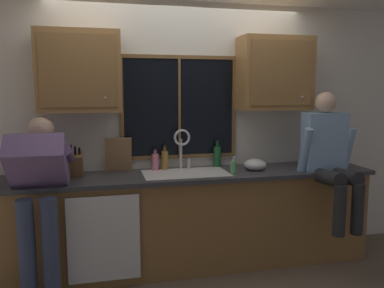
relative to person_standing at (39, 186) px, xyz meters
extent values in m
cube|color=silver|center=(1.27, 0.64, 0.34)|extent=(5.98, 0.12, 2.55)
cube|color=black|center=(1.27, 0.57, 0.59)|extent=(1.10, 0.02, 0.95)
cube|color=brown|center=(1.27, 0.56, 1.09)|extent=(1.17, 0.02, 0.04)
cube|color=brown|center=(1.27, 0.56, 0.10)|extent=(1.17, 0.02, 0.04)
cube|color=brown|center=(0.70, 0.56, 0.59)|extent=(0.03, 0.02, 0.95)
cube|color=brown|center=(1.83, 0.56, 0.59)|extent=(0.03, 0.02, 0.95)
cube|color=brown|center=(1.27, 0.56, 0.59)|extent=(0.02, 0.02, 0.95)
cube|color=olive|center=(1.27, 0.29, -0.49)|extent=(3.58, 0.58, 0.88)
cube|color=#38383D|center=(1.27, 0.27, -0.03)|extent=(3.64, 0.62, 0.04)
cube|color=white|center=(0.49, -0.03, -0.47)|extent=(0.60, 0.02, 0.74)
cube|color=#9E703D|center=(0.33, 0.41, 0.93)|extent=(0.72, 0.33, 0.72)
cube|color=olive|center=(0.33, 0.24, 0.93)|extent=(0.64, 0.01, 0.62)
sphere|color=#B2B2B7|center=(0.54, 0.23, 0.70)|extent=(0.02, 0.02, 0.02)
cube|color=#9E703D|center=(2.21, 0.41, 0.93)|extent=(0.72, 0.33, 0.72)
cube|color=olive|center=(2.21, 0.24, 0.93)|extent=(0.64, 0.01, 0.62)
sphere|color=#B2B2B7|center=(2.42, 0.23, 0.70)|extent=(0.02, 0.02, 0.02)
cube|color=silver|center=(1.27, 0.28, -0.02)|extent=(0.80, 0.46, 0.02)
cube|color=beige|center=(1.07, 0.28, -0.12)|extent=(0.36, 0.42, 0.20)
cube|color=beige|center=(1.47, 0.28, -0.12)|extent=(0.36, 0.42, 0.20)
cube|color=silver|center=(1.27, 0.28, -0.12)|extent=(0.04, 0.42, 0.20)
cylinder|color=silver|center=(1.27, 0.50, 0.14)|extent=(0.03, 0.03, 0.30)
torus|color=silver|center=(1.27, 0.44, 0.31)|extent=(0.16, 0.02, 0.16)
cylinder|color=silver|center=(1.35, 0.50, 0.04)|extent=(0.03, 0.03, 0.09)
cylinder|color=#384260|center=(-0.08, -0.18, -0.49)|extent=(0.13, 0.13, 0.88)
cylinder|color=#384260|center=(0.09, -0.18, -0.49)|extent=(0.13, 0.13, 0.88)
cube|color=slate|center=(0.00, 0.02, 0.16)|extent=(0.44, 0.56, 0.57)
sphere|color=beige|center=(0.00, 0.29, 0.44)|extent=(0.21, 0.21, 0.21)
cylinder|color=slate|center=(-0.22, 0.20, 0.21)|extent=(0.09, 0.52, 0.26)
cylinder|color=slate|center=(0.22, 0.20, 0.21)|extent=(0.09, 0.52, 0.26)
cylinder|color=#262628|center=(2.51, -0.11, -0.03)|extent=(0.14, 0.43, 0.16)
cylinder|color=#262628|center=(2.69, -0.11, -0.03)|extent=(0.14, 0.43, 0.16)
cylinder|color=#262628|center=(2.51, -0.33, -0.28)|extent=(0.11, 0.11, 0.46)
cylinder|color=#262628|center=(2.69, -0.33, -0.28)|extent=(0.11, 0.11, 0.46)
cube|color=#8CB2DB|center=(2.60, 0.11, 0.27)|extent=(0.41, 0.22, 0.56)
sphere|color=beige|center=(2.60, 0.11, 0.65)|extent=(0.20, 0.20, 0.20)
cylinder|color=#8CB2DB|center=(2.37, 0.06, 0.19)|extent=(0.08, 0.20, 0.47)
cylinder|color=#8CB2DB|center=(2.83, 0.06, 0.19)|extent=(0.08, 0.20, 0.47)
cube|color=brown|center=(0.27, 0.35, 0.09)|extent=(0.12, 0.18, 0.25)
cylinder|color=black|center=(0.24, 0.29, 0.25)|extent=(0.02, 0.05, 0.09)
cylinder|color=black|center=(0.27, 0.29, 0.24)|extent=(0.02, 0.04, 0.08)
cylinder|color=black|center=(0.31, 0.30, 0.23)|extent=(0.02, 0.04, 0.06)
cube|color=#997047|center=(0.66, 0.49, 0.15)|extent=(0.25, 0.09, 0.33)
ellipsoid|color=silver|center=(1.96, 0.27, 0.04)|extent=(0.22, 0.22, 0.11)
cylinder|color=#59A566|center=(1.70, 0.14, 0.05)|extent=(0.06, 0.06, 0.12)
cylinder|color=silver|center=(1.70, 0.14, 0.13)|extent=(0.02, 0.02, 0.04)
cylinder|color=silver|center=(1.70, 0.13, 0.15)|extent=(0.01, 0.04, 0.01)
cylinder|color=#1E592D|center=(1.65, 0.51, 0.09)|extent=(0.07, 0.07, 0.21)
cylinder|color=#184724|center=(1.65, 0.51, 0.22)|extent=(0.03, 0.03, 0.05)
cylinder|color=black|center=(1.65, 0.51, 0.25)|extent=(0.04, 0.04, 0.01)
cylinder|color=olive|center=(1.10, 0.50, 0.08)|extent=(0.07, 0.07, 0.18)
cylinder|color=brown|center=(1.10, 0.50, 0.20)|extent=(0.03, 0.03, 0.05)
cylinder|color=black|center=(1.10, 0.50, 0.22)|extent=(0.03, 0.03, 0.01)
cylinder|color=pink|center=(1.01, 0.48, 0.07)|extent=(0.07, 0.07, 0.16)
cylinder|color=#AD5B7A|center=(1.01, 0.48, 0.17)|extent=(0.03, 0.03, 0.04)
cylinder|color=black|center=(1.01, 0.48, 0.19)|extent=(0.03, 0.03, 0.01)
camera|label=1|loc=(0.49, -3.27, 0.77)|focal=36.70mm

